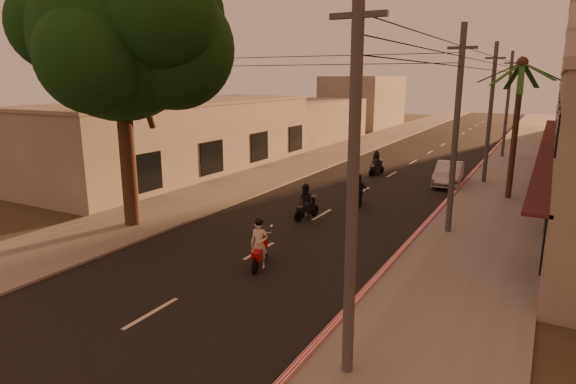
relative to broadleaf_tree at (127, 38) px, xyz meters
name	(u,v)px	position (x,y,z in m)	size (l,w,h in m)	color
ground	(230,268)	(6.61, -2.14, -8.48)	(160.00, 160.00, 0.00)	#383023
road	(392,174)	(6.61, 17.86, -8.47)	(10.00, 140.00, 0.02)	black
sidewalk_right	(505,184)	(14.11, 17.86, -8.42)	(5.00, 140.00, 0.12)	slate
sidewalk_left	(300,165)	(-0.89, 17.86, -8.42)	(5.00, 140.00, 0.12)	slate
curb_stripe	(452,196)	(11.71, 12.86, -8.38)	(0.20, 60.00, 0.20)	red
left_building	(185,136)	(-7.37, 11.86, -5.88)	(8.20, 24.20, 5.20)	gray
broadleaf_tree	(127,38)	(0.00, 0.00, 0.00)	(9.60, 8.70, 12.10)	black
palm_tree	(522,71)	(14.61, 13.86, -1.33)	(5.00, 5.00, 8.20)	black
utility_poles	(493,82)	(12.81, 17.86, -1.94)	(1.20, 48.26, 9.00)	#38383A
filler_left_near	(306,121)	(-7.39, 31.86, -6.28)	(8.00, 14.00, 4.40)	gray
filler_left_far	(363,102)	(-7.39, 49.86, -4.98)	(8.00, 14.00, 7.00)	gray
scooter_red	(259,245)	(7.52, -1.55, -7.62)	(1.00, 1.90, 1.92)	black
scooter_mid_a	(306,203)	(6.23, 4.78, -7.65)	(1.08, 1.84, 1.83)	black
scooter_mid_b	(358,191)	(7.59, 8.39, -7.66)	(1.15, 1.82, 1.80)	black
scooter_far_a	(376,164)	(5.69, 17.02, -7.66)	(1.09, 1.79, 1.79)	black
parked_car	(449,174)	(10.84, 16.25, -7.73)	(1.95, 4.62, 1.48)	#A6A8AE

